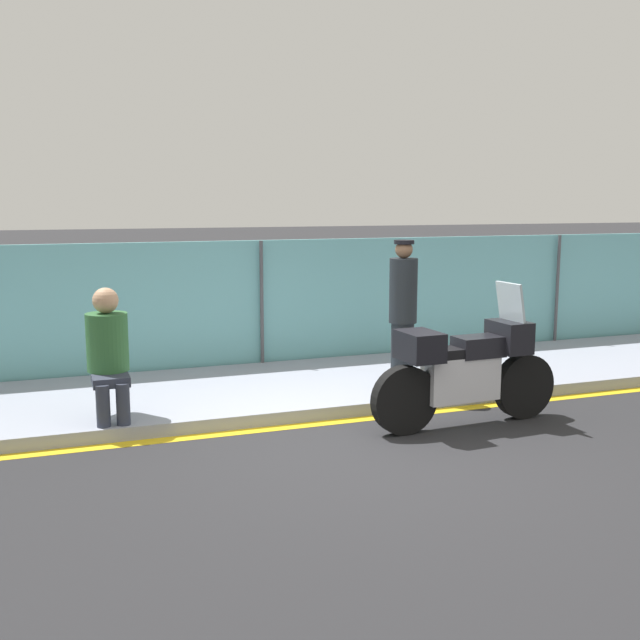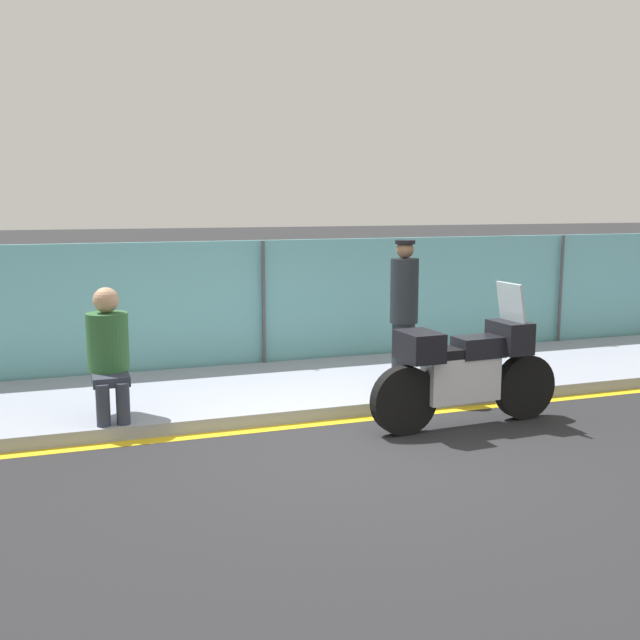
% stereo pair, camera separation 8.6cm
% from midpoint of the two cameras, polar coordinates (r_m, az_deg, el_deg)
% --- Properties ---
extents(ground_plane, '(120.00, 120.00, 0.00)m').
position_cam_midpoint_polar(ground_plane, '(7.40, 3.24, -9.79)').
color(ground_plane, '#262628').
extents(sidewalk, '(36.57, 2.50, 0.14)m').
position_cam_midpoint_polar(sidewalk, '(9.41, -2.03, -5.19)').
color(sidewalk, '#8E93A3').
rests_on(sidewalk, ground_plane).
extents(curb_paint_stripe, '(36.57, 0.18, 0.01)m').
position_cam_midpoint_polar(curb_paint_stripe, '(8.21, 0.78, -7.83)').
color(curb_paint_stripe, gold).
rests_on(curb_paint_stripe, ground_plane).
extents(storefront_fence, '(34.74, 0.17, 1.85)m').
position_cam_midpoint_polar(storefront_fence, '(10.51, -4.22, 1.04)').
color(storefront_fence, '#6BB2B7').
rests_on(storefront_fence, ground_plane).
extents(motorcycle, '(2.23, 0.57, 1.52)m').
position_cam_midpoint_polar(motorcycle, '(8.10, 11.33, -3.73)').
color(motorcycle, black).
rests_on(motorcycle, ground_plane).
extents(officer_standing, '(0.34, 0.34, 1.78)m').
position_cam_midpoint_polar(officer_standing, '(9.13, 6.68, 0.66)').
color(officer_standing, '#1E2328').
rests_on(officer_standing, sidewalk).
extents(person_seated_on_curb, '(0.43, 0.72, 1.36)m').
position_cam_midpoint_polar(person_seated_on_curb, '(8.10, -15.54, -1.94)').
color(person_seated_on_curb, '#2D3342').
rests_on(person_seated_on_curb, sidewalk).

